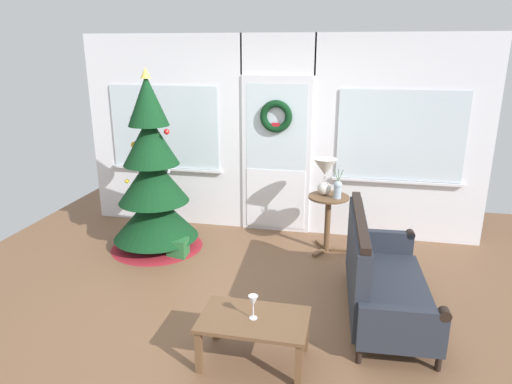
# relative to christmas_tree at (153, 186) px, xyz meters

# --- Properties ---
(ground_plane) EXTENTS (6.76, 6.76, 0.00)m
(ground_plane) POSITION_rel_christmas_tree_xyz_m (1.35, -1.18, -0.79)
(ground_plane) COLOR brown
(back_wall_with_door) EXTENTS (5.20, 0.19, 2.55)m
(back_wall_with_door) POSITION_rel_christmas_tree_xyz_m (1.35, 0.90, 0.50)
(back_wall_with_door) COLOR white
(back_wall_with_door) RESTS_ON ground
(christmas_tree) EXTENTS (1.13, 1.13, 2.17)m
(christmas_tree) POSITION_rel_christmas_tree_xyz_m (0.00, 0.00, 0.00)
(christmas_tree) COLOR #4C331E
(christmas_tree) RESTS_ON ground
(settee_sofa) EXTENTS (0.80, 1.67, 0.96)m
(settee_sofa) POSITION_rel_christmas_tree_xyz_m (2.61, -0.99, -0.41)
(settee_sofa) COLOR black
(settee_sofa) RESTS_ON ground
(side_table) EXTENTS (0.50, 0.48, 0.70)m
(side_table) POSITION_rel_christmas_tree_xyz_m (2.07, 0.32, -0.29)
(side_table) COLOR brown
(side_table) RESTS_ON ground
(table_lamp) EXTENTS (0.28, 0.28, 0.44)m
(table_lamp) POSITION_rel_christmas_tree_xyz_m (2.01, 0.36, 0.20)
(table_lamp) COLOR silver
(table_lamp) RESTS_ON side_table
(flower_vase) EXTENTS (0.11, 0.10, 0.35)m
(flower_vase) POSITION_rel_christmas_tree_xyz_m (2.17, 0.26, 0.03)
(flower_vase) COLOR #99ADBC
(flower_vase) RESTS_ON side_table
(coffee_table) EXTENTS (0.84, 0.52, 0.39)m
(coffee_table) POSITION_rel_christmas_tree_xyz_m (1.65, -1.90, -0.46)
(coffee_table) COLOR brown
(coffee_table) RESTS_ON ground
(wine_glass) EXTENTS (0.08, 0.08, 0.20)m
(wine_glass) POSITION_rel_christmas_tree_xyz_m (1.65, -1.91, -0.26)
(wine_glass) COLOR silver
(wine_glass) RESTS_ON coffee_table
(gift_box) EXTENTS (0.22, 0.20, 0.22)m
(gift_box) POSITION_rel_christmas_tree_xyz_m (0.36, -0.20, -0.68)
(gift_box) COLOR #266633
(gift_box) RESTS_ON ground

